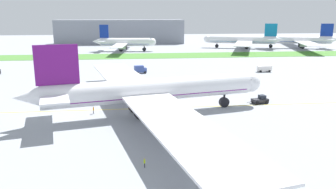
{
  "coord_description": "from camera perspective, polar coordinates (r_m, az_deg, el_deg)",
  "views": [
    {
      "loc": [
        -0.06,
        -77.75,
        23.11
      ],
      "look_at": [
        8.77,
        2.27,
        3.65
      ],
      "focal_mm": 36.19,
      "sensor_mm": 36.0,
      "label": 1
    }
  ],
  "objects": [
    {
      "name": "ground_crew_wingwalker_port",
      "position": [
        81.44,
        -12.45,
        -2.47
      ],
      "size": [
        0.33,
        0.59,
        1.71
      ],
      "color": "black",
      "rests_on": "ground"
    },
    {
      "name": "service_truck_fuel_bowser",
      "position": [
        132.99,
        -4.72,
        4.25
      ],
      "size": [
        5.01,
        3.25,
        3.11
      ],
      "color": "#33478C",
      "rests_on": "ground"
    },
    {
      "name": "apron_taxi_line",
      "position": [
        84.23,
        -6.02,
        -2.41
      ],
      "size": [
        280.0,
        0.36,
        0.01
      ],
      "primitive_type": "cube",
      "color": "yellow",
      "rests_on": "ground"
    },
    {
      "name": "pushback_tug",
      "position": [
        91.85,
        15.28,
        -0.84
      ],
      "size": [
        6.12,
        3.3,
        2.16
      ],
      "color": "#26262B",
      "rests_on": "ground"
    },
    {
      "name": "parked_airliner_far_centre",
      "position": [
        212.54,
        -7.35,
        8.71
      ],
      "size": [
        39.29,
        60.32,
        16.12
      ],
      "color": "white",
      "rests_on": "ground"
    },
    {
      "name": "parked_airliner_far_outer",
      "position": [
        244.15,
        21.08,
        8.57
      ],
      "size": [
        51.53,
        83.51,
        16.32
      ],
      "color": "white",
      "rests_on": "ground"
    },
    {
      "name": "service_truck_catering_van",
      "position": [
        141.57,
        15.92,
        4.25
      ],
      "size": [
        5.63,
        2.5,
        2.47
      ],
      "color": "white",
      "rests_on": "ground"
    },
    {
      "name": "ground_crew_wingwalker_starboard",
      "position": [
        52.81,
        -3.99,
        -11.23
      ],
      "size": [
        0.29,
        0.56,
        1.6
      ],
      "color": "black",
      "rests_on": "ground"
    },
    {
      "name": "parked_airliner_far_right",
      "position": [
        233.3,
        12.53,
        8.96
      ],
      "size": [
        49.66,
        80.88,
        16.41
      ],
      "color": "white",
      "rests_on": "ground"
    },
    {
      "name": "ground_crew_marshaller_front",
      "position": [
        73.71,
        5.22,
        -3.9
      ],
      "size": [
        0.31,
        0.6,
        1.71
      ],
      "color": "black",
      "rests_on": "ground"
    },
    {
      "name": "ground_plane",
      "position": [
        81.12,
        -6.0,
        -3.04
      ],
      "size": [
        600.0,
        600.0,
        0.0
      ],
      "primitive_type": "plane",
      "color": "#9399A0",
      "rests_on": "ground"
    },
    {
      "name": "terminal_building",
      "position": [
        267.24,
        -8.03,
        10.43
      ],
      "size": [
        96.39,
        20.0,
        18.0
      ],
      "primitive_type": "cube",
      "color": "gray",
      "rests_on": "ground"
    },
    {
      "name": "airliner_foreground",
      "position": [
        77.94,
        -3.24,
        0.67
      ],
      "size": [
        57.4,
        93.8,
        16.83
      ],
      "color": "white",
      "rests_on": "ground"
    },
    {
      "name": "grass_median_strip",
      "position": [
        187.79,
        -6.27,
        6.45
      ],
      "size": [
        320.0,
        24.0,
        0.1
      ],
      "primitive_type": "cube",
      "color": "#4C8438",
      "rests_on": "ground"
    }
  ]
}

